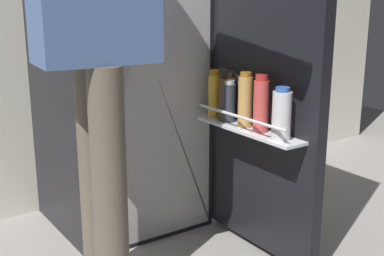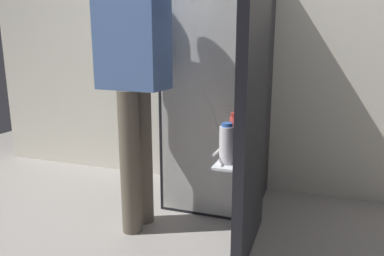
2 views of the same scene
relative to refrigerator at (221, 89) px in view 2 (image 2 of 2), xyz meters
The scene contains 4 objects.
ground_plane 0.96m from the refrigerator, 93.11° to the right, with size 6.18×6.18×0.00m, color gray.
kitchen_wall 0.66m from the refrigerator, 93.80° to the left, with size 4.40×0.10×2.66m, color silver.
refrigerator is the anchor object (origin of this frame).
person 0.67m from the refrigerator, 125.75° to the right, with size 0.54×0.74×1.72m.
Camera 2 is at (0.66, -1.90, 1.12)m, focal length 34.56 mm.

